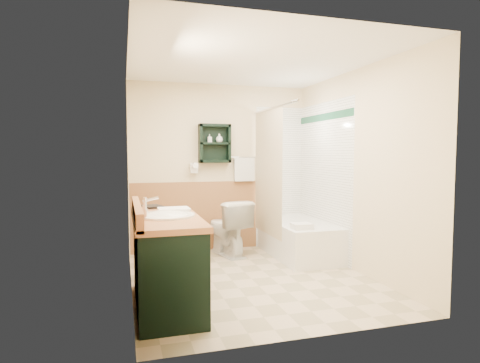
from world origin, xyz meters
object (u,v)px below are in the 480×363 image
object	(u,v)px
vanity_book	(144,197)
soap_bottle_a	(210,140)
bathtub	(296,238)
hair_dryer	(194,168)
vanity	(167,262)
soap_bottle_b	(219,139)
toilet	(227,228)
wall_shelf	(215,143)

from	to	relation	value
vanity_book	soap_bottle_a	bearing A→B (deg)	35.88
vanity_book	bathtub	bearing A→B (deg)	2.58
hair_dryer	vanity	size ratio (longest dim) A/B	0.18
hair_dryer	vanity_book	size ratio (longest dim) A/B	0.99
vanity_book	soap_bottle_b	distance (m)	1.87
toilet	soap_bottle_b	xyz separation A→B (m)	(-0.04, 0.29, 1.23)
vanity	vanity_book	world-z (taller)	vanity_book
toilet	vanity_book	xyz separation A→B (m)	(-1.17, -1.05, 0.58)
soap_bottle_a	vanity_book	bearing A→B (deg)	-126.23
vanity	soap_bottle_b	xyz separation A→B (m)	(0.96, 1.95, 1.20)
toilet	soap_bottle_b	world-z (taller)	soap_bottle_b
vanity_book	soap_bottle_a	world-z (taller)	soap_bottle_a
hair_dryer	vanity_book	distance (m)	1.59
wall_shelf	bathtub	xyz separation A→B (m)	(1.03, -0.57, -1.31)
bathtub	soap_bottle_b	bearing A→B (deg)	149.51
wall_shelf	bathtub	distance (m)	1.76
wall_shelf	soap_bottle_b	xyz separation A→B (m)	(0.07, -0.01, 0.06)
soap_bottle_a	soap_bottle_b	world-z (taller)	soap_bottle_b
soap_bottle_a	soap_bottle_b	bearing A→B (deg)	0.00
bathtub	vanity_book	size ratio (longest dim) A/B	6.16
vanity	soap_bottle_a	xyz separation A→B (m)	(0.82, 1.95, 1.17)
wall_shelf	toilet	world-z (taller)	wall_shelf
bathtub	soap_bottle_b	xyz separation A→B (m)	(-0.96, 0.56, 1.38)
soap_bottle_b	vanity_book	bearing A→B (deg)	-129.97
hair_dryer	vanity_book	bearing A→B (deg)	-118.96
wall_shelf	soap_bottle_b	distance (m)	0.09
bathtub	toilet	world-z (taller)	toilet
hair_dryer	vanity_book	world-z (taller)	hair_dryer
soap_bottle_a	soap_bottle_b	distance (m)	0.14
wall_shelf	toilet	xyz separation A→B (m)	(0.11, -0.30, -1.17)
wall_shelf	bathtub	bearing A→B (deg)	-29.07
wall_shelf	soap_bottle_a	xyz separation A→B (m)	(-0.08, -0.01, 0.04)
vanity	soap_bottle_b	world-z (taller)	soap_bottle_b
bathtub	vanity_book	xyz separation A→B (m)	(-2.08, -0.78, 0.72)
soap_bottle_b	wall_shelf	bearing A→B (deg)	175.66
hair_dryer	vanity	world-z (taller)	hair_dryer
vanity_book	soap_bottle_a	xyz separation A→B (m)	(0.98, 1.34, 0.63)
hair_dryer	soap_bottle_b	size ratio (longest dim) A/B	1.93
hair_dryer	vanity	distance (m)	2.21
toilet	soap_bottle_b	distance (m)	1.27
hair_dryer	wall_shelf	bearing A→B (deg)	-4.76
vanity	vanity_book	bearing A→B (deg)	105.26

